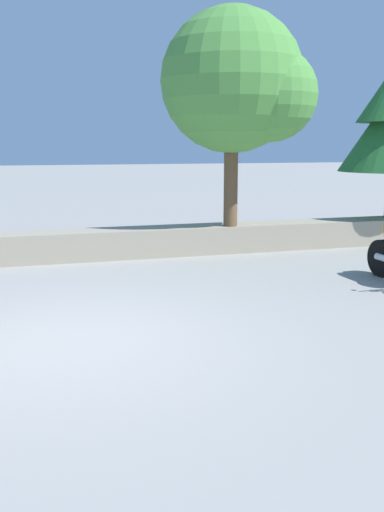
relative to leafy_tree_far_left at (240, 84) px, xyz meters
name	(u,v)px	position (x,y,z in m)	size (l,w,h in m)	color
ground_plane	(65,341)	(-3.87, -4.51, -3.33)	(120.00, 120.00, 0.00)	gray
stone_wall	(42,247)	(-3.87, 0.29, -3.06)	(36.00, 0.80, 0.55)	gray
leafy_tree_far_left	(240,84)	(0.00, 0.00, 0.00)	(2.93, 2.79, 4.25)	brown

